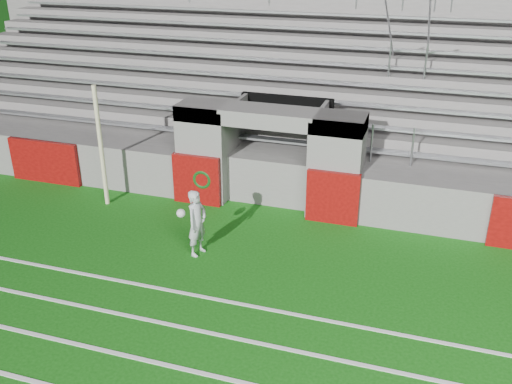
% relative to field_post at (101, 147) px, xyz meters
% --- Properties ---
extents(ground, '(90.00, 90.00, 0.00)m').
position_rel_field_post_xyz_m(ground, '(4.09, -2.20, -1.60)').
color(ground, '#10530D').
rests_on(ground, ground).
extents(field_post, '(0.12, 0.12, 3.20)m').
position_rel_field_post_xyz_m(field_post, '(0.00, 0.00, 0.00)').
color(field_post, beige).
rests_on(field_post, ground).
extents(stadium_structure, '(26.00, 8.48, 5.42)m').
position_rel_field_post_xyz_m(stadium_structure, '(4.09, 5.77, -0.11)').
color(stadium_structure, '#615E5C').
rests_on(stadium_structure, ground).
extents(goalkeeper_with_ball, '(0.63, 0.63, 1.53)m').
position_rel_field_post_xyz_m(goalkeeper_with_ball, '(3.33, -1.67, -0.82)').
color(goalkeeper_with_ball, '#AFB4B9').
rests_on(goalkeeper_with_ball, ground).
extents(hose_coil, '(0.56, 0.15, 0.57)m').
position_rel_field_post_xyz_m(hose_coil, '(2.46, 0.73, -0.85)').
color(hose_coil, '#0C3D10').
rests_on(hose_coil, ground).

